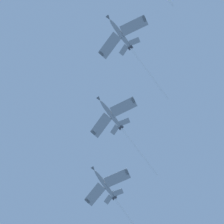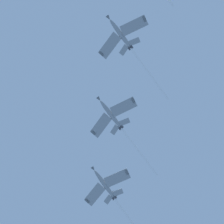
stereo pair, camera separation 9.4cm
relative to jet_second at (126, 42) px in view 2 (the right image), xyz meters
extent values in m
ellipsoid|color=gray|center=(-2.87, 0.92, 1.50)|extent=(11.28, 4.99, 6.60)
cone|color=#595E60|center=(-8.57, 2.75, 4.50)|extent=(2.24, 1.74, 1.79)
ellipsoid|color=black|center=(-4.40, 1.41, 2.98)|extent=(3.07, 1.84, 2.06)
cube|color=gray|center=(-3.85, -4.33, 1.05)|extent=(3.89, 9.20, 1.79)
cube|color=#595E60|center=(-4.79, -8.34, 1.02)|extent=(1.71, 0.81, 0.91)
cube|color=gray|center=(-0.61, 5.76, 1.05)|extent=(7.55, 9.39, 1.79)
cube|color=#595E60|center=(0.95, 9.57, 1.02)|extent=(1.78, 1.47, 0.91)
cube|color=gray|center=(0.69, -2.62, -0.74)|extent=(1.69, 3.61, 0.95)
cube|color=gray|center=(2.09, 1.73, -0.74)|extent=(3.47, 3.90, 0.95)
cube|color=#595E60|center=(1.82, -0.58, 0.60)|extent=(3.29, 1.21, 3.58)
cylinder|color=#38383D|center=(1.89, -1.08, -1.19)|extent=(1.44, 1.14, 1.16)
cylinder|color=#38383D|center=(2.17, -0.22, -1.19)|extent=(1.44, 1.14, 1.16)
cylinder|color=white|center=(11.16, -3.58, -6.01)|extent=(18.46, 6.55, 10.11)
ellipsoid|color=gray|center=(20.08, 14.13, -6.21)|extent=(11.19, 5.36, 6.64)
cone|color=#595E60|center=(14.46, 16.16, -3.18)|extent=(2.26, 1.80, 1.79)
ellipsoid|color=black|center=(18.58, 14.68, -4.72)|extent=(3.07, 1.93, 2.07)
cube|color=gray|center=(18.91, 8.92, -6.66)|extent=(4.21, 9.29, 1.81)
cube|color=#595E60|center=(17.82, 4.95, -6.69)|extent=(1.72, 0.87, 0.92)
cube|color=gray|center=(22.52, 18.89, -6.66)|extent=(7.76, 9.31, 1.81)
cube|color=#595E60|center=(24.21, 22.63, -6.69)|extent=(1.77, 1.51, 0.92)
cube|color=gray|center=(23.50, 10.47, -8.47)|extent=(1.80, 3.65, 0.96)
cube|color=gray|center=(25.05, 14.76, -8.47)|extent=(3.54, 3.87, 0.96)
cube|color=#595E60|center=(24.71, 12.46, -7.13)|extent=(3.26, 1.33, 3.58)
cylinder|color=#38383D|center=(24.75, 11.96, -8.92)|extent=(1.45, 1.18, 1.17)
cylinder|color=#38383D|center=(25.06, 12.81, -8.92)|extent=(1.45, 1.18, 1.17)
cylinder|color=white|center=(33.56, 9.25, -13.58)|extent=(17.56, 6.98, 9.82)
ellipsoid|color=gray|center=(40.46, 25.13, -15.09)|extent=(11.18, 5.18, 6.74)
cone|color=#595E60|center=(34.84, 27.07, -12.00)|extent=(2.26, 1.78, 1.80)
ellipsoid|color=black|center=(38.96, 25.65, -13.59)|extent=(3.07, 1.89, 2.09)
cube|color=gray|center=(39.36, 19.91, -15.55)|extent=(4.06, 9.25, 1.84)
cube|color=#595E60|center=(38.33, 15.93, -15.58)|extent=(1.71, 0.84, 0.94)
cube|color=gray|center=(42.81, 29.93, -15.55)|extent=(7.66, 9.34, 1.84)
cube|color=#595E60|center=(44.45, 33.70, -15.58)|extent=(1.77, 1.49, 0.94)
cube|color=gray|center=(43.92, 21.53, -17.40)|extent=(1.73, 3.63, 0.97)
cube|color=gray|center=(45.40, 25.85, -17.40)|extent=(3.50, 3.88, 0.97)
cube|color=#595E60|center=(45.10, 23.54, -16.06)|extent=(3.29, 1.28, 3.59)
cylinder|color=#38383D|center=(45.14, 23.05, -17.85)|extent=(1.45, 1.17, 1.17)
cylinder|color=#38383D|center=(45.43, 23.90, -17.85)|extent=(1.45, 1.17, 1.17)
cylinder|color=white|center=(53.92, 20.50, -22.60)|extent=(17.59, 6.77, 10.07)
camera|label=1|loc=(-52.93, -17.41, -153.43)|focal=78.17mm
camera|label=2|loc=(-52.97, -17.32, -153.43)|focal=78.17mm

